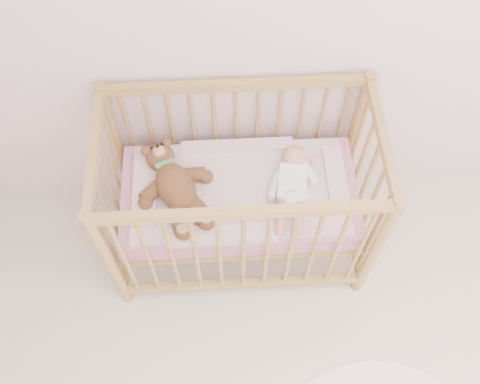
{
  "coord_description": "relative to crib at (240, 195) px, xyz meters",
  "views": [
    {
      "loc": [
        -0.5,
        0.2,
        2.92
      ],
      "look_at": [
        -0.43,
        1.55,
        0.62
      ],
      "focal_mm": 40.0,
      "sensor_mm": 36.0,
      "label": 1
    }
  ],
  "objects": [
    {
      "name": "wall_back",
      "position": [
        0.43,
        0.4,
        0.85
      ],
      "size": [
        4.0,
        0.02,
        2.7
      ],
      "primitive_type": "cube",
      "color": "silver",
      "rests_on": "floor"
    },
    {
      "name": "mattress",
      "position": [
        0.0,
        0.0,
        -0.01
      ],
      "size": [
        1.22,
        0.62,
        0.13
      ],
      "primitive_type": "cube",
      "color": "#C57B92",
      "rests_on": "crib"
    },
    {
      "name": "baby",
      "position": [
        0.26,
        -0.02,
        0.14
      ],
      "size": [
        0.34,
        0.58,
        0.13
      ],
      "primitive_type": null,
      "rotation": [
        0.0,
        0.0,
        -0.15
      ],
      "color": "white",
      "rests_on": "blanket"
    },
    {
      "name": "teddy_bear",
      "position": [
        -0.32,
        -0.02,
        0.15
      ],
      "size": [
        0.62,
        0.71,
        0.16
      ],
      "primitive_type": null,
      "rotation": [
        0.0,
        0.0,
        0.41
      ],
      "color": "brown",
      "rests_on": "blanket"
    },
    {
      "name": "crib",
      "position": [
        0.0,
        0.0,
        0.0
      ],
      "size": [
        1.36,
        0.76,
        1.0
      ],
      "primitive_type": null,
      "color": "tan",
      "rests_on": "floor"
    },
    {
      "name": "blanket",
      "position": [
        -0.0,
        0.0,
        0.06
      ],
      "size": [
        1.1,
        0.58,
        0.06
      ],
      "primitive_type": null,
      "color": "pink",
      "rests_on": "mattress"
    }
  ]
}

